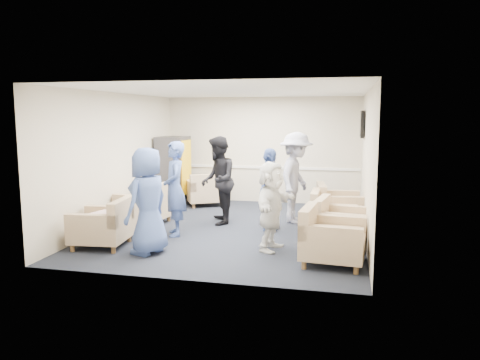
% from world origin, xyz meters
% --- Properties ---
extents(floor, '(6.00, 6.00, 0.00)m').
position_xyz_m(floor, '(0.00, 0.00, 0.00)').
color(floor, black).
rests_on(floor, ground).
extents(ceiling, '(6.00, 6.00, 0.00)m').
position_xyz_m(ceiling, '(0.00, 0.00, 2.70)').
color(ceiling, silver).
rests_on(ceiling, back_wall).
extents(back_wall, '(5.00, 0.02, 2.70)m').
position_xyz_m(back_wall, '(0.00, 3.00, 1.35)').
color(back_wall, beige).
rests_on(back_wall, floor).
extents(front_wall, '(5.00, 0.02, 2.70)m').
position_xyz_m(front_wall, '(0.00, -3.00, 1.35)').
color(front_wall, beige).
rests_on(front_wall, floor).
extents(left_wall, '(0.02, 6.00, 2.70)m').
position_xyz_m(left_wall, '(-2.50, 0.00, 1.35)').
color(left_wall, beige).
rests_on(left_wall, floor).
extents(right_wall, '(0.02, 6.00, 2.70)m').
position_xyz_m(right_wall, '(2.50, 0.00, 1.35)').
color(right_wall, beige).
rests_on(right_wall, floor).
extents(chair_rail, '(4.98, 0.04, 0.06)m').
position_xyz_m(chair_rail, '(0.00, 2.98, 0.90)').
color(chair_rail, white).
rests_on(chair_rail, back_wall).
extents(tv, '(0.10, 1.00, 0.58)m').
position_xyz_m(tv, '(2.44, 1.80, 2.05)').
color(tv, black).
rests_on(tv, right_wall).
extents(armchair_left_near, '(0.96, 0.96, 0.70)m').
position_xyz_m(armchair_left_near, '(-1.88, -1.74, 0.35)').
color(armchair_left_near, tan).
rests_on(armchair_left_near, floor).
extents(armchair_left_mid, '(0.80, 0.80, 0.60)m').
position_xyz_m(armchair_left_mid, '(-1.92, -1.02, 0.30)').
color(armchair_left_mid, tan).
rests_on(armchair_left_mid, floor).
extents(armchair_left_far, '(1.03, 1.03, 0.73)m').
position_xyz_m(armchair_left_far, '(-1.88, -0.00, 0.36)').
color(armchair_left_far, tan).
rests_on(armchair_left_far, floor).
extents(armchair_right_near, '(1.00, 1.00, 0.74)m').
position_xyz_m(armchair_right_near, '(1.91, -1.81, 0.37)').
color(armchair_right_near, tan).
rests_on(armchair_right_near, floor).
extents(armchair_right_midnear, '(0.99, 0.99, 0.70)m').
position_xyz_m(armchair_right_midnear, '(2.04, -0.73, 0.35)').
color(armchair_right_midnear, tan).
rests_on(armchair_right_midnear, floor).
extents(armchair_right_midfar, '(0.86, 0.86, 0.69)m').
position_xyz_m(armchair_right_midfar, '(1.87, 0.11, 0.34)').
color(armchair_right_midfar, tan).
rests_on(armchair_right_midfar, floor).
extents(armchair_right_far, '(1.01, 1.01, 0.72)m').
position_xyz_m(armchair_right_far, '(1.96, 0.79, 0.36)').
color(armchair_right_far, tan).
rests_on(armchair_right_far, floor).
extents(armchair_corner, '(1.19, 1.19, 0.70)m').
position_xyz_m(armchair_corner, '(-1.28, 2.18, 0.35)').
color(armchair_corner, tan).
rests_on(armchair_corner, floor).
extents(vending_machine, '(0.70, 0.81, 1.71)m').
position_xyz_m(vending_machine, '(-2.09, 2.13, 0.86)').
color(vending_machine, '#45454C').
rests_on(vending_machine, floor).
extents(backpack, '(0.34, 0.29, 0.49)m').
position_xyz_m(backpack, '(-1.66, -0.23, 0.25)').
color(backpack, black).
rests_on(backpack, floor).
extents(pillow, '(0.45, 0.53, 0.13)m').
position_xyz_m(pillow, '(-1.89, -1.74, 0.53)').
color(pillow, silver).
rests_on(pillow, armchair_left_near).
extents(person_front_left, '(0.79, 0.98, 1.74)m').
position_xyz_m(person_front_left, '(-0.99, -1.93, 0.87)').
color(person_front_left, '#40589A').
rests_on(person_front_left, floor).
extents(person_mid_left, '(0.66, 0.76, 1.77)m').
position_xyz_m(person_mid_left, '(-0.98, -0.73, 0.88)').
color(person_mid_left, '#40589A').
rests_on(person_mid_left, floor).
extents(person_back_left, '(0.90, 1.04, 1.82)m').
position_xyz_m(person_back_left, '(-0.44, 0.35, 0.91)').
color(person_back_left, black).
rests_on(person_back_left, floor).
extents(person_back_right, '(0.89, 1.32, 1.90)m').
position_xyz_m(person_back_right, '(1.11, 0.82, 0.95)').
color(person_back_right, beige).
rests_on(person_back_right, floor).
extents(person_mid_right, '(0.49, 0.98, 1.61)m').
position_xyz_m(person_mid_right, '(0.68, 0.04, 0.81)').
color(person_mid_right, '#40589A').
rests_on(person_mid_right, floor).
extents(person_front_right, '(0.70, 1.45, 1.50)m').
position_xyz_m(person_front_right, '(0.94, -1.29, 0.75)').
color(person_front_right, white).
rests_on(person_front_right, floor).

